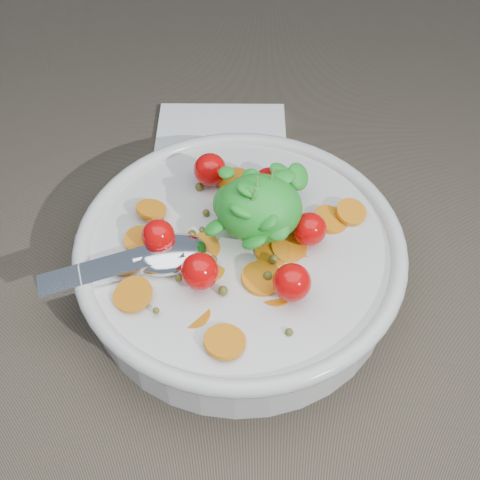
{
  "coord_description": "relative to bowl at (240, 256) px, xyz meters",
  "views": [
    {
      "loc": [
        0.04,
        -0.36,
        0.46
      ],
      "look_at": [
        0.03,
        -0.02,
        0.06
      ],
      "focal_mm": 45.0,
      "sensor_mm": 36.0,
      "label": 1
    }
  ],
  "objects": [
    {
      "name": "napkin",
      "position": [
        -0.03,
        0.2,
        -0.03
      ],
      "size": [
        0.15,
        0.13,
        0.01
      ],
      "primitive_type": "cube",
      "rotation": [
        0.0,
        0.0,
        0.02
      ],
      "color": "white",
      "rests_on": "ground"
    },
    {
      "name": "bowl",
      "position": [
        0.0,
        0.0,
        0.0
      ],
      "size": [
        0.31,
        0.29,
        0.12
      ],
      "color": "silver",
      "rests_on": "ground"
    },
    {
      "name": "ground",
      "position": [
        -0.03,
        0.02,
        -0.03
      ],
      "size": [
        6.0,
        6.0,
        0.0
      ],
      "primitive_type": "plane",
      "color": "brown",
      "rests_on": "ground"
    }
  ]
}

